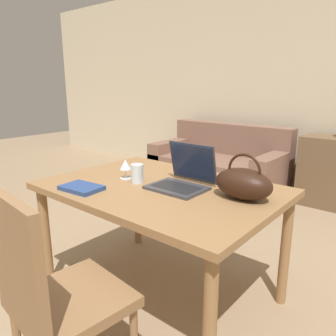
% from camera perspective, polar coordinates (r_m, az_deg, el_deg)
% --- Properties ---
extents(wall_back, '(10.00, 0.06, 2.70)m').
position_cam_1_polar(wall_back, '(4.32, 23.84, 13.57)').
color(wall_back, beige).
rests_on(wall_back, ground_plane).
extents(dining_table, '(1.38, 0.96, 0.74)m').
position_cam_1_polar(dining_table, '(1.98, -1.25, -5.32)').
color(dining_table, olive).
rests_on(dining_table, ground_plane).
extents(chair, '(0.48, 0.48, 0.95)m').
position_cam_1_polar(chair, '(1.50, -19.52, -19.53)').
color(chair, olive).
rests_on(chair, ground_plane).
extents(couch, '(1.66, 0.84, 0.82)m').
position_cam_1_polar(couch, '(4.28, 8.86, 0.16)').
color(couch, '#7F5B4C').
rests_on(couch, ground_plane).
extents(laptop, '(0.32, 0.31, 0.25)m').
position_cam_1_polar(laptop, '(1.93, 2.84, -1.32)').
color(laptop, '#38383D').
rests_on(laptop, dining_table).
extents(drinking_glass, '(0.08, 0.08, 0.12)m').
position_cam_1_polar(drinking_glass, '(2.02, -5.39, -0.96)').
color(drinking_glass, silver).
rests_on(drinking_glass, dining_table).
extents(wine_glass, '(0.07, 0.07, 0.13)m').
position_cam_1_polar(wine_glass, '(2.10, -7.43, 0.39)').
color(wine_glass, silver).
rests_on(wine_glass, dining_table).
extents(handbag, '(0.32, 0.19, 0.25)m').
position_cam_1_polar(handbag, '(1.76, 13.00, -2.60)').
color(handbag, black).
rests_on(handbag, dining_table).
extents(book, '(0.25, 0.18, 0.02)m').
position_cam_1_polar(book, '(1.95, -14.81, -3.36)').
color(book, navy).
rests_on(book, dining_table).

